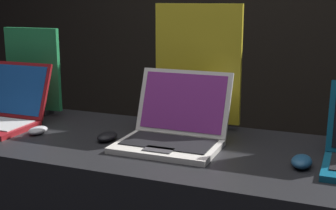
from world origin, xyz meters
name	(u,v)px	position (x,y,z in m)	size (l,w,h in m)	color
laptop_front	(2,112)	(-0.75, 0.33, 0.91)	(0.32, 0.35, 0.25)	maroon
mouse_front	(38,130)	(-0.53, 0.27, 0.87)	(0.06, 0.09, 0.03)	#B2B2B7
promo_stand_front	(33,74)	(-0.75, 0.55, 1.04)	(0.28, 0.07, 0.40)	black
laptop_middle	(174,128)	(0.02, 0.35, 0.92)	(0.36, 0.35, 0.26)	silver
mouse_middle	(107,137)	(-0.23, 0.30, 0.87)	(0.07, 0.10, 0.03)	black
promo_stand_middle	(197,69)	(0.02, 0.62, 1.10)	(0.36, 0.07, 0.51)	black
mouse_back	(302,161)	(0.49, 0.28, 0.87)	(0.06, 0.11, 0.04)	navy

